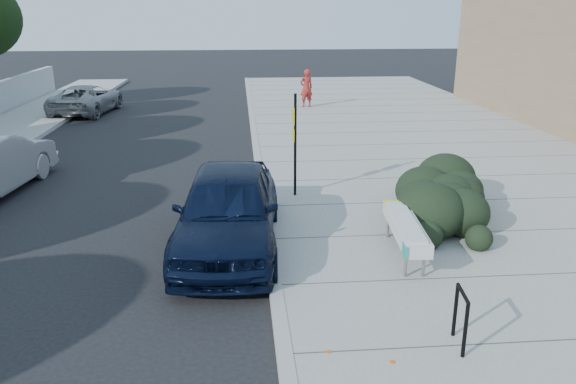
# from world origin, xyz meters

# --- Properties ---
(ground) EXTENTS (120.00, 120.00, 0.00)m
(ground) POSITION_xyz_m (0.00, 0.00, 0.00)
(ground) COLOR black
(ground) RESTS_ON ground
(sidewalk_near) EXTENTS (11.20, 50.00, 0.15)m
(sidewalk_near) POSITION_xyz_m (5.60, 5.00, 0.07)
(sidewalk_near) COLOR gray
(sidewalk_near) RESTS_ON ground
(curb_near) EXTENTS (0.22, 50.00, 0.17)m
(curb_near) POSITION_xyz_m (0.00, 5.00, 0.08)
(curb_near) COLOR #9E9E99
(curb_near) RESTS_ON ground
(bench) EXTENTS (0.68, 2.37, 0.71)m
(bench) POSITION_xyz_m (2.50, 1.00, 0.71)
(bench) COLOR gray
(bench) RESTS_ON sidewalk_near
(bike_rack) EXTENTS (0.12, 0.57, 0.83)m
(bike_rack) POSITION_xyz_m (2.40, -2.00, 0.65)
(bike_rack) COLOR black
(bike_rack) RESTS_ON sidewalk_near
(sign_post) EXTENTS (0.09, 0.29, 2.53)m
(sign_post) POSITION_xyz_m (0.79, 4.79, 1.59)
(sign_post) COLOR black
(sign_post) RESTS_ON sidewalk_near
(hedge) EXTENTS (2.42, 3.81, 1.32)m
(hedge) POSITION_xyz_m (3.85, 2.86, 0.81)
(hedge) COLOR black
(hedge) RESTS_ON sidewalk_near
(sedan_navy) EXTENTS (2.27, 5.00, 1.66)m
(sedan_navy) POSITION_xyz_m (-0.80, 1.96, 0.83)
(sedan_navy) COLOR black
(sedan_navy) RESTS_ON ground
(suv_silver) EXTENTS (2.75, 4.92, 1.30)m
(suv_silver) POSITION_xyz_m (-7.50, 17.98, 0.65)
(suv_silver) COLOR gray
(suv_silver) RESTS_ON ground
(pedestrian) EXTENTS (0.74, 0.59, 1.76)m
(pedestrian) POSITION_xyz_m (2.64, 17.97, 1.03)
(pedestrian) COLOR maroon
(pedestrian) RESTS_ON sidewalk_near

